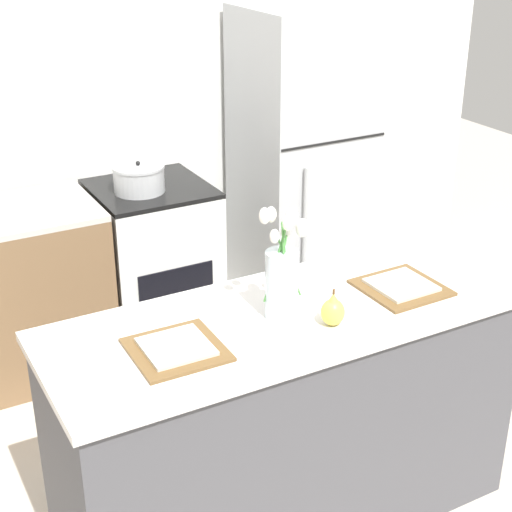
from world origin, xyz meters
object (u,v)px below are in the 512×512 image
object	(u,v)px
refrigerator	(302,164)
pear_figurine	(333,311)
stove_range	(155,264)
plate_setting_right	(401,287)
flower_vase	(282,275)
cooking_pot	(139,178)
plate_setting_left	(176,349)

from	to	relation	value
refrigerator	pear_figurine	distance (m)	2.00
stove_range	plate_setting_right	bearing A→B (deg)	-77.53
flower_vase	plate_setting_right	bearing A→B (deg)	-4.12
stove_range	flower_vase	distance (m)	1.75
plate_setting_right	flower_vase	bearing A→B (deg)	175.88
refrigerator	plate_setting_right	size ratio (longest dim) A/B	5.90
stove_range	cooking_pot	world-z (taller)	cooking_pot
pear_figurine	cooking_pot	size ratio (longest dim) A/B	0.51
stove_range	plate_setting_left	bearing A→B (deg)	-108.90
plate_setting_left	plate_setting_right	distance (m)	0.93
refrigerator	plate_setting_right	world-z (taller)	refrigerator
stove_range	cooking_pot	xyz separation A→B (m)	(-0.07, -0.04, 0.53)
flower_vase	pear_figurine	distance (m)	0.21
flower_vase	plate_setting_left	xyz separation A→B (m)	(-0.42, -0.04, -0.15)
refrigerator	plate_setting_left	world-z (taller)	refrigerator
pear_figurine	plate_setting_left	world-z (taller)	pear_figurine
plate_setting_right	pear_figurine	bearing A→B (deg)	-165.41
pear_figurine	cooking_pot	world-z (taller)	pear_figurine
refrigerator	pear_figurine	size ratio (longest dim) A/B	12.87
refrigerator	plate_setting_right	distance (m)	1.75
stove_range	plate_setting_right	size ratio (longest dim) A/B	3.02
plate_setting_right	plate_setting_left	bearing A→B (deg)	180.00
plate_setting_left	pear_figurine	bearing A→B (deg)	-10.28
plate_setting_right	cooking_pot	distance (m)	1.67
refrigerator	flower_vase	distance (m)	1.96
plate_setting_left	cooking_pot	bearing A→B (deg)	73.01
flower_vase	cooking_pot	xyz separation A→B (m)	(0.07, 1.57, -0.13)
flower_vase	plate_setting_left	size ratio (longest dim) A/B	1.40
refrigerator	cooking_pot	xyz separation A→B (m)	(-1.02, -0.04, 0.09)
refrigerator	plate_setting_left	size ratio (longest dim) A/B	5.90
stove_range	refrigerator	distance (m)	1.04
flower_vase	pear_figurine	world-z (taller)	flower_vase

